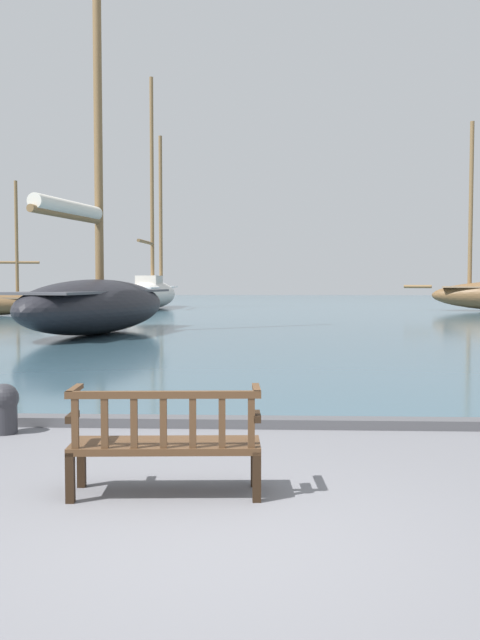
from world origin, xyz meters
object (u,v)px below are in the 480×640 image
at_px(sailboat_far_starboard, 96,301).
at_px(sailboat_centre_channel, 152,291).
at_px(park_bench, 166,441).
at_px(mooring_bollard, 4,407).

xyz_separation_m(sailboat_far_starboard, sailboat_centre_channel, (-1.77, 21.43, 0.02)).
relative_size(park_bench, sailboat_far_starboard, 0.13).
relative_size(park_bench, sailboat_centre_channel, 0.11).
height_order(park_bench, sailboat_far_starboard, sailboat_far_starboard).
bearing_deg(mooring_bollard, sailboat_centre_channel, 96.83).
bearing_deg(park_bench, sailboat_centre_channel, 99.73).
height_order(sailboat_far_starboard, sailboat_centre_channel, sailboat_centre_channel).
bearing_deg(sailboat_centre_channel, mooring_bollard, -83.17).
height_order(sailboat_centre_channel, mooring_bollard, sailboat_centre_channel).
xyz_separation_m(park_bench, sailboat_centre_channel, (-6.65, 38.80, 0.71)).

